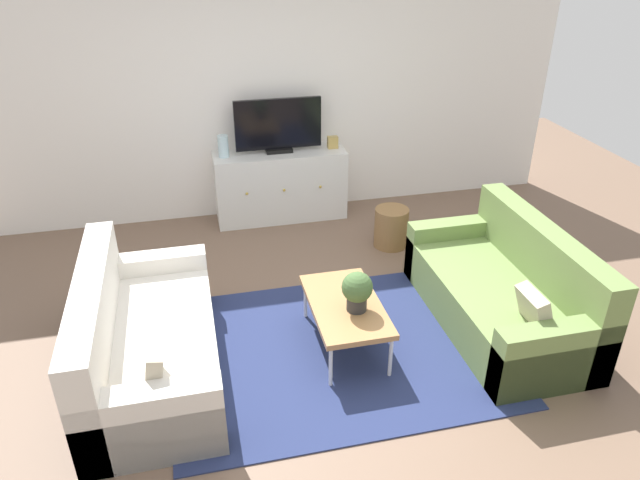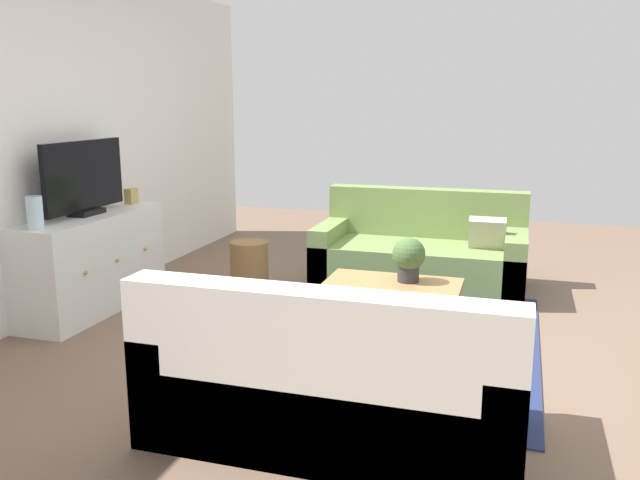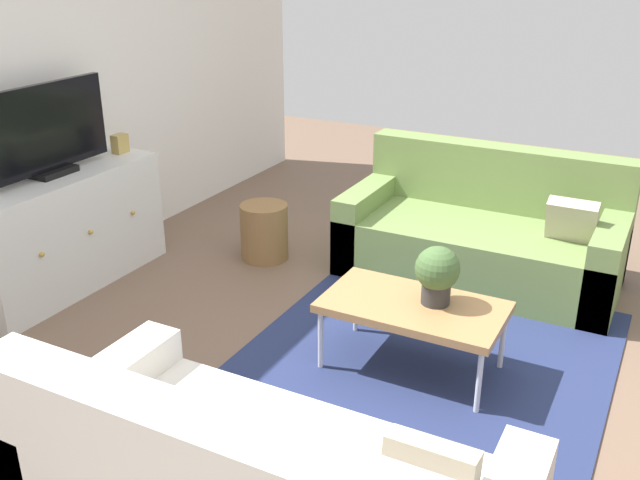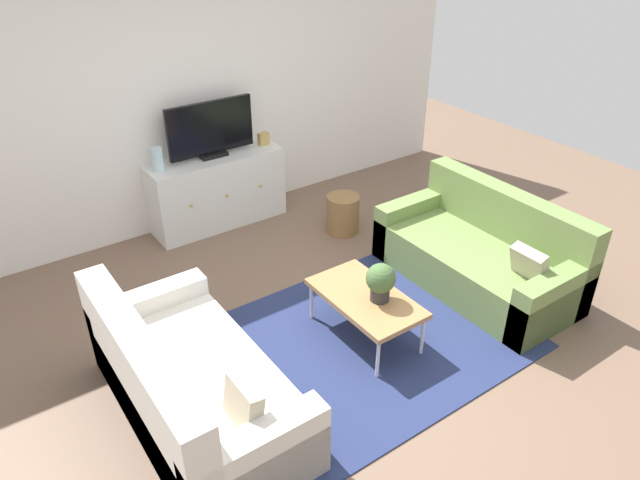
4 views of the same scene
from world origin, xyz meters
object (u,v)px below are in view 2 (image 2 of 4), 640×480
object	(u,v)px
glass_vase	(35,213)
wicker_basket	(249,264)
coffee_table	(393,287)
potted_plant	(409,257)
tv_console	(93,263)
couch_left_side	(332,389)
flat_screen_tv	(84,178)
couch_right_side	(422,255)
mantel_clock	(131,196)

from	to	relation	value
glass_vase	wicker_basket	bearing A→B (deg)	-30.38
coffee_table	wicker_basket	xyz separation A→B (m)	(0.89, 1.46, -0.16)
potted_plant	wicker_basket	bearing A→B (deg)	61.97
potted_plant	wicker_basket	distance (m)	1.80
potted_plant	glass_vase	world-z (taller)	glass_vase
potted_plant	tv_console	xyz separation A→B (m)	(-0.14, 2.47, -0.19)
potted_plant	tv_console	distance (m)	2.48
couch_left_side	flat_screen_tv	xyz separation A→B (m)	(1.44, 2.39, 0.77)
couch_right_side	glass_vase	distance (m)	3.18
coffee_table	couch_left_side	bearing A→B (deg)	-179.97
tv_console	flat_screen_tv	bearing A→B (deg)	90.00
tv_console	flat_screen_tv	distance (m)	0.66
coffee_table	potted_plant	distance (m)	0.23
coffee_table	glass_vase	xyz separation A→B (m)	(-0.67, 2.37, 0.51)
couch_left_side	potted_plant	world-z (taller)	couch_left_side
potted_plant	mantel_clock	size ratio (longest dim) A/B	2.39
wicker_basket	coffee_table	bearing A→B (deg)	-121.25
flat_screen_tv	mantel_clock	size ratio (longest dim) A/B	7.04
couch_right_side	glass_vase	xyz separation A→B (m)	(-2.03, 2.37, 0.60)
wicker_basket	flat_screen_tv	bearing A→B (deg)	136.15
flat_screen_tv	tv_console	bearing A→B (deg)	-90.00
potted_plant	glass_vase	size ratio (longest dim) A/B	1.36
couch_left_side	wicker_basket	bearing A→B (deg)	31.26
flat_screen_tv	glass_vase	distance (m)	0.61
coffee_table	wicker_basket	world-z (taller)	wicker_basket
couch_left_side	wicker_basket	world-z (taller)	couch_left_side
couch_left_side	tv_console	bearing A→B (deg)	58.84
mantel_clock	wicker_basket	xyz separation A→B (m)	(0.38, -0.91, -0.62)
tv_console	couch_left_side	bearing A→B (deg)	-121.16
wicker_basket	couch_right_side	bearing A→B (deg)	-71.95
wicker_basket	couch_left_side	bearing A→B (deg)	-148.74
tv_console	flat_screen_tv	world-z (taller)	flat_screen_tv
coffee_table	tv_console	size ratio (longest dim) A/B	0.66
potted_plant	wicker_basket	world-z (taller)	potted_plant
glass_vase	tv_console	bearing A→B (deg)	-0.00
couch_right_side	wicker_basket	bearing A→B (deg)	108.05
coffee_table	mantel_clock	distance (m)	2.47
glass_vase	mantel_clock	xyz separation A→B (m)	(1.17, 0.00, -0.05)
tv_console	glass_vase	xyz separation A→B (m)	(-0.59, 0.00, 0.50)
couch_right_side	coffee_table	distance (m)	1.37
potted_plant	glass_vase	distance (m)	2.59
glass_vase	wicker_basket	xyz separation A→B (m)	(1.56, -0.91, -0.67)
flat_screen_tv	wicker_basket	xyz separation A→B (m)	(0.97, -0.93, -0.84)
potted_plant	mantel_clock	bearing A→B (deg)	79.81
potted_plant	glass_vase	bearing A→B (deg)	106.44
couch_right_side	mantel_clock	xyz separation A→B (m)	(-0.86, 2.37, 0.55)
mantel_clock	flat_screen_tv	bearing A→B (deg)	178.05
couch_right_side	mantel_clock	distance (m)	2.59
wicker_basket	glass_vase	bearing A→B (deg)	149.62
glass_vase	wicker_basket	distance (m)	1.93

